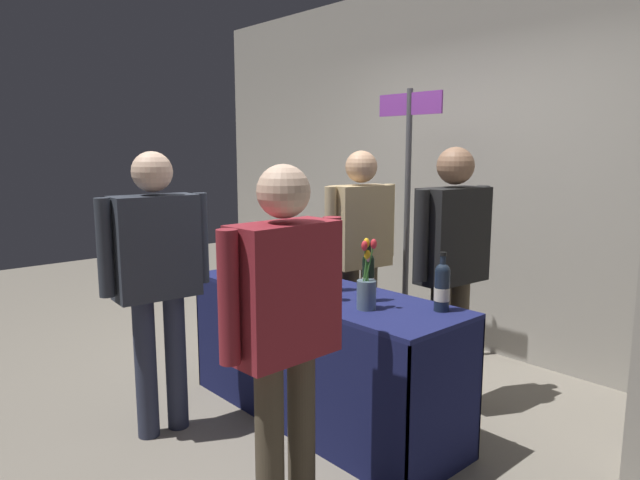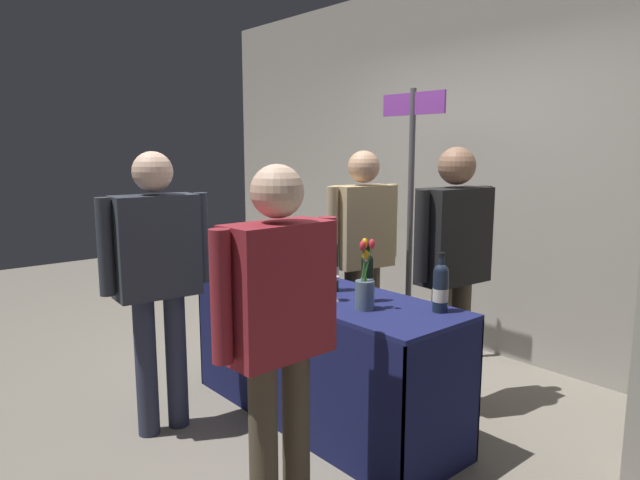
% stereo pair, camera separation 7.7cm
% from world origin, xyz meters
% --- Properties ---
extents(ground_plane, '(12.00, 12.00, 0.00)m').
position_xyz_m(ground_plane, '(0.00, 0.00, 0.00)').
color(ground_plane, gray).
extents(back_partition, '(6.91, 0.12, 2.99)m').
position_xyz_m(back_partition, '(0.00, 1.81, 1.50)').
color(back_partition, '#9E998E').
rests_on(back_partition, ground_plane).
extents(tasting_table, '(1.83, 0.60, 0.79)m').
position_xyz_m(tasting_table, '(0.00, 0.00, 0.54)').
color(tasting_table, '#191E51').
rests_on(tasting_table, ground_plane).
extents(featured_wine_bottle, '(0.07, 0.07, 0.31)m').
position_xyz_m(featured_wine_bottle, '(-0.35, -0.04, 0.93)').
color(featured_wine_bottle, black).
rests_on(featured_wine_bottle, tasting_table).
extents(display_bottle_0, '(0.07, 0.07, 0.32)m').
position_xyz_m(display_bottle_0, '(-0.26, 0.02, 0.93)').
color(display_bottle_0, '#38230F').
rests_on(display_bottle_0, tasting_table).
extents(display_bottle_1, '(0.08, 0.08, 0.34)m').
position_xyz_m(display_bottle_1, '(0.05, 0.05, 0.94)').
color(display_bottle_1, black).
rests_on(display_bottle_1, tasting_table).
extents(display_bottle_2, '(0.08, 0.08, 0.31)m').
position_xyz_m(display_bottle_2, '(0.73, 0.18, 0.92)').
color(display_bottle_2, '#192333').
rests_on(display_bottle_2, tasting_table).
extents(display_bottle_3, '(0.07, 0.07, 0.34)m').
position_xyz_m(display_bottle_3, '(-0.03, -0.02, 0.94)').
color(display_bottle_3, black).
rests_on(display_bottle_3, tasting_table).
extents(display_bottle_4, '(0.08, 0.08, 0.34)m').
position_xyz_m(display_bottle_4, '(-0.25, -0.08, 0.95)').
color(display_bottle_4, black).
rests_on(display_bottle_4, tasting_table).
extents(display_bottle_5, '(0.07, 0.07, 0.33)m').
position_xyz_m(display_bottle_5, '(0.35, 0.03, 0.93)').
color(display_bottle_5, black).
rests_on(display_bottle_5, tasting_table).
extents(wine_glass_near_vendor, '(0.07, 0.07, 0.14)m').
position_xyz_m(wine_glass_near_vendor, '(0.22, -0.09, 0.89)').
color(wine_glass_near_vendor, silver).
rests_on(wine_glass_near_vendor, tasting_table).
extents(flower_vase, '(0.10, 0.10, 0.37)m').
position_xyz_m(flower_vase, '(0.45, -0.08, 0.91)').
color(flower_vase, slate).
rests_on(flower_vase, tasting_table).
extents(brochure_stand, '(0.14, 0.13, 0.13)m').
position_xyz_m(brochure_stand, '(-0.31, 0.13, 0.86)').
color(brochure_stand, silver).
rests_on(brochure_stand, tasting_table).
extents(vendor_presenter, '(0.27, 0.58, 1.60)m').
position_xyz_m(vendor_presenter, '(-0.30, 0.66, 0.96)').
color(vendor_presenter, '#4C4233').
rests_on(vendor_presenter, ground_plane).
extents(vendor_assistant, '(0.25, 0.63, 1.63)m').
position_xyz_m(vendor_assistant, '(0.43, 0.69, 0.98)').
color(vendor_assistant, '#4C4233').
rests_on(vendor_assistant, ground_plane).
extents(taster_foreground_right, '(0.22, 0.62, 1.56)m').
position_xyz_m(taster_foreground_right, '(0.66, -0.79, 0.93)').
color(taster_foreground_right, '#4C4233').
rests_on(taster_foreground_right, ground_plane).
extents(taster_foreground_left, '(0.25, 0.62, 1.60)m').
position_xyz_m(taster_foreground_left, '(-0.48, -0.78, 0.96)').
color(taster_foreground_left, '#2D3347').
rests_on(taster_foreground_left, ground_plane).
extents(booth_signpost, '(0.56, 0.04, 2.04)m').
position_xyz_m(booth_signpost, '(-0.24, 1.08, 1.26)').
color(booth_signpost, '#47474C').
rests_on(booth_signpost, ground_plane).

